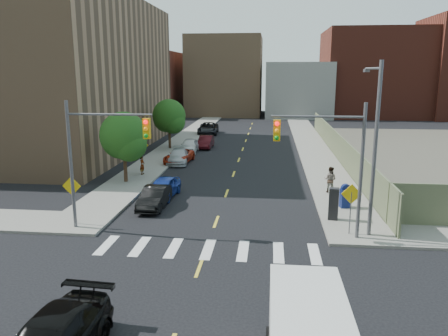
% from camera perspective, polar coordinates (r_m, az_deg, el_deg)
% --- Properties ---
extents(ground, '(160.00, 160.00, 0.00)m').
position_cam_1_polar(ground, '(18.01, -4.29, -15.54)').
color(ground, black).
rests_on(ground, ground).
extents(sidewalk_nw, '(3.50, 73.00, 0.15)m').
position_cam_1_polar(sidewalk_nw, '(58.72, -4.53, 4.30)').
color(sidewalk_nw, gray).
rests_on(sidewalk_nw, ground).
extents(sidewalk_ne, '(3.50, 73.00, 0.15)m').
position_cam_1_polar(sidewalk_ne, '(57.93, 10.77, 4.01)').
color(sidewalk_ne, gray).
rests_on(sidewalk_ne, ground).
extents(fence_north, '(0.12, 44.00, 2.50)m').
position_cam_1_polar(fence_north, '(44.70, 14.54, 2.86)').
color(fence_north, '#6A714F').
rests_on(fence_north, ground).
extents(building_nw, '(22.00, 30.00, 16.00)m').
position_cam_1_polar(building_nw, '(52.00, -23.08, 11.06)').
color(building_nw, '#8C6B4C').
rests_on(building_nw, ground).
extents(bg_bldg_west, '(14.00, 18.00, 12.00)m').
position_cam_1_polar(bg_bldg_west, '(89.22, -10.37, 10.77)').
color(bg_bldg_west, '#592319').
rests_on(bg_bldg_west, ground).
extents(bg_bldg_midwest, '(14.00, 16.00, 15.00)m').
position_cam_1_polar(bg_bldg_midwest, '(88.08, 0.23, 11.93)').
color(bg_bldg_midwest, '#8C6B4C').
rests_on(bg_bldg_midwest, ground).
extents(bg_bldg_center, '(12.00, 16.00, 10.00)m').
position_cam_1_polar(bg_bldg_center, '(85.83, 9.57, 10.07)').
color(bg_bldg_center, gray).
rests_on(bg_bldg_center, ground).
extents(bg_bldg_east, '(18.00, 18.00, 16.00)m').
position_cam_1_polar(bg_bldg_east, '(89.66, 18.72, 11.61)').
color(bg_bldg_east, '#592319').
rests_on(bg_bldg_east, ground).
extents(signal_nw, '(4.59, 0.30, 7.00)m').
position_cam_1_polar(signal_nw, '(23.73, -16.21, 2.49)').
color(signal_nw, '#59595E').
rests_on(signal_nw, ground).
extents(signal_ne, '(4.59, 0.30, 7.00)m').
position_cam_1_polar(signal_ne, '(22.18, 13.80, 1.95)').
color(signal_ne, '#59595E').
rests_on(signal_ne, ground).
extents(streetlight_ne, '(0.25, 3.70, 9.00)m').
position_cam_1_polar(streetlight_ne, '(23.34, 19.01, 3.87)').
color(streetlight_ne, '#59595E').
rests_on(streetlight_ne, ground).
extents(warn_sign_nw, '(1.06, 0.06, 2.83)m').
position_cam_1_polar(warn_sign_nw, '(25.43, -19.23, -2.91)').
color(warn_sign_nw, '#59595E').
rests_on(warn_sign_nw, ground).
extents(warn_sign_ne, '(1.06, 0.06, 2.83)m').
position_cam_1_polar(warn_sign_ne, '(23.43, 16.27, -4.01)').
color(warn_sign_ne, '#59595E').
rests_on(warn_sign_ne, ground).
extents(warn_sign_midwest, '(1.06, 0.06, 2.83)m').
position_cam_1_polar(warn_sign_midwest, '(37.77, -10.60, 2.47)').
color(warn_sign_midwest, '#59595E').
rests_on(warn_sign_midwest, ground).
extents(tree_west_near, '(3.66, 3.64, 5.52)m').
position_cam_1_polar(tree_west_near, '(33.88, -12.93, 3.76)').
color(tree_west_near, '#332114').
rests_on(tree_west_near, ground).
extents(tree_west_far, '(3.66, 3.64, 5.52)m').
position_cam_1_polar(tree_west_far, '(48.19, -7.17, 6.52)').
color(tree_west_far, '#332114').
rests_on(tree_west_far, ground).
extents(parked_car_blue, '(1.94, 4.17, 1.38)m').
position_cam_1_polar(parked_car_blue, '(30.14, -7.91, -2.52)').
color(parked_car_blue, navy).
rests_on(parked_car_blue, ground).
extents(parked_car_black, '(1.42, 4.05, 1.33)m').
position_cam_1_polar(parked_car_black, '(27.95, -9.06, -3.82)').
color(parked_car_black, black).
rests_on(parked_car_black, ground).
extents(parked_car_red, '(2.41, 4.69, 1.26)m').
position_cam_1_polar(parked_car_red, '(41.19, -5.91, 1.52)').
color(parked_car_red, '#A82810').
rests_on(parked_car_red, ground).
extents(parked_car_silver, '(2.20, 4.73, 1.34)m').
position_cam_1_polar(parked_car_silver, '(41.08, -5.94, 1.54)').
color(parked_car_silver, '#B2B5BA').
rests_on(parked_car_silver, ground).
extents(parked_car_white, '(1.78, 4.32, 1.47)m').
position_cam_1_polar(parked_car_white, '(46.51, -4.51, 2.94)').
color(parked_car_white, silver).
rests_on(parked_car_white, ground).
extents(parked_car_maroon, '(1.44, 4.12, 1.36)m').
position_cam_1_polar(parked_car_maroon, '(49.17, -2.40, 3.43)').
color(parked_car_maroon, '#3B0B11').
rests_on(parked_car_maroon, ground).
extents(parked_car_grey, '(2.89, 5.75, 1.56)m').
position_cam_1_polar(parked_car_grey, '(60.14, -2.08, 5.20)').
color(parked_car_grey, black).
rests_on(parked_car_grey, ground).
extents(mailbox, '(0.71, 0.60, 1.51)m').
position_cam_1_polar(mailbox, '(28.16, 15.58, -3.55)').
color(mailbox, '#0D1950').
rests_on(mailbox, sidewalk_ne).
extents(payphone, '(0.61, 0.53, 1.85)m').
position_cam_1_polar(payphone, '(25.69, 14.12, -4.57)').
color(payphone, black).
rests_on(payphone, sidewalk_ne).
extents(pedestrian_west, '(0.43, 0.59, 1.52)m').
position_cam_1_polar(pedestrian_west, '(36.45, -10.63, 0.37)').
color(pedestrian_west, gray).
rests_on(pedestrian_west, sidewalk_nw).
extents(pedestrian_east, '(1.10, 1.00, 1.83)m').
position_cam_1_polar(pedestrian_east, '(31.33, 13.70, -1.48)').
color(pedestrian_east, gray).
rests_on(pedestrian_east, sidewalk_ne).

